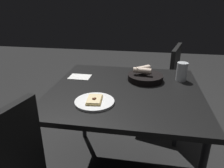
{
  "coord_description": "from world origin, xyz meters",
  "views": [
    {
      "loc": [
        -0.13,
        1.29,
        1.3
      ],
      "look_at": [
        0.08,
        0.09,
        0.8
      ],
      "focal_mm": 34.06,
      "sensor_mm": 36.0,
      "label": 1
    }
  ],
  "objects": [
    {
      "name": "bread_basket",
      "position": [
        -0.12,
        -0.18,
        0.76
      ],
      "size": [
        0.26,
        0.26,
        0.1
      ],
      "color": "black",
      "rests_on": "dining_table"
    },
    {
      "name": "napkin",
      "position": [
        0.37,
        -0.17,
        0.73
      ],
      "size": [
        0.16,
        0.12,
        0.0
      ],
      "color": "white",
      "rests_on": "dining_table"
    },
    {
      "name": "dining_table",
      "position": [
        0.0,
        0.0,
        0.66
      ],
      "size": [
        0.99,
        0.93,
        0.73
      ],
      "color": "black",
      "rests_on": "ground"
    },
    {
      "name": "pizza_plate",
      "position": [
        0.15,
        0.23,
        0.74
      ],
      "size": [
        0.23,
        0.23,
        0.04
      ],
      "color": "white",
      "rests_on": "dining_table"
    },
    {
      "name": "chair_far",
      "position": [
        -0.29,
        -0.78,
        0.5
      ],
      "size": [
        0.54,
        0.54,
        0.86
      ],
      "color": "black",
      "rests_on": "ground"
    },
    {
      "name": "beer_glass",
      "position": [
        -0.39,
        -0.23,
        0.79
      ],
      "size": [
        0.08,
        0.08,
        0.13
      ],
      "color": "silver",
      "rests_on": "dining_table"
    }
  ]
}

